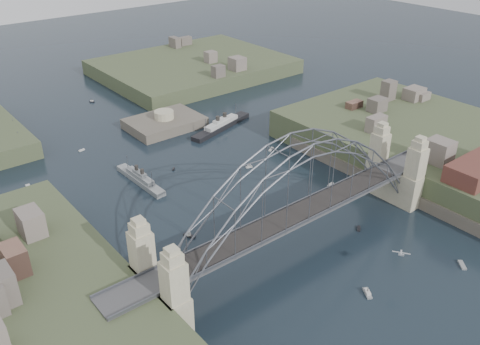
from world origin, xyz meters
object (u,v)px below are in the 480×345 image
fort_island (165,128)px  ocean_liner (221,126)px  bridge (299,196)px  naval_cruiser_far (18,139)px  naval_cruiser_near (140,179)px

fort_island → ocean_liner: ocean_liner is taller
bridge → naval_cruiser_far: size_ratio=4.92×
bridge → fort_island: bearing=80.3°
naval_cruiser_near → fort_island: bearing=48.4°
fort_island → ocean_liner: 17.63m
fort_island → naval_cruiser_near: bearing=-131.6°
naval_cruiser_near → ocean_liner: 39.05m
bridge → naval_cruiser_near: (-11.12, 43.98, -11.42)m
bridge → naval_cruiser_far: 92.27m
fort_island → naval_cruiser_far: size_ratio=1.29×
fort_island → naval_cruiser_far: bearing=155.9°
naval_cruiser_near → ocean_liner: ocean_liner is taller
bridge → fort_island: (12.00, 70.00, -12.66)m
bridge → ocean_liner: bearing=66.7°
naval_cruiser_near → naval_cruiser_far: naval_cruiser_near is taller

